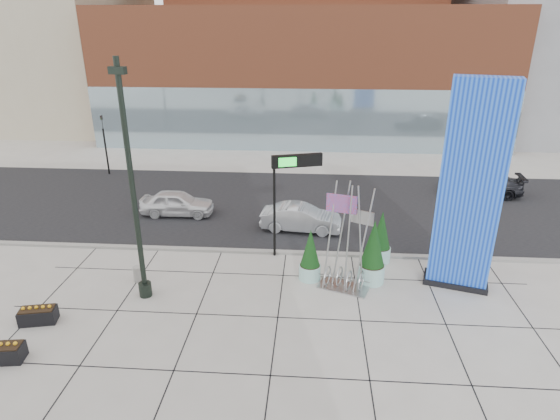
# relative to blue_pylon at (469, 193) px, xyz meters

# --- Properties ---
(ground) EXTENTS (160.00, 160.00, 0.00)m
(ground) POSITION_rel_blue_pylon_xyz_m (-8.06, -1.85, -3.98)
(ground) COLOR #9E9991
(ground) RESTS_ON ground
(street_asphalt) EXTENTS (80.00, 12.00, 0.02)m
(street_asphalt) POSITION_rel_blue_pylon_xyz_m (-8.06, 8.15, -3.97)
(street_asphalt) COLOR black
(street_asphalt) RESTS_ON ground
(curb_edge) EXTENTS (80.00, 0.30, 0.12)m
(curb_edge) POSITION_rel_blue_pylon_xyz_m (-8.06, 2.15, -3.92)
(curb_edge) COLOR gray
(curb_edge) RESTS_ON ground
(tower_podium) EXTENTS (34.00, 10.00, 11.00)m
(tower_podium) POSITION_rel_blue_pylon_xyz_m (-7.06, 25.15, 1.52)
(tower_podium) COLOR #9D4C2D
(tower_podium) RESTS_ON ground
(tower_glass_front) EXTENTS (34.00, 0.60, 5.00)m
(tower_glass_front) POSITION_rel_blue_pylon_xyz_m (-7.06, 20.35, -1.48)
(tower_glass_front) COLOR #8CA5B2
(tower_glass_front) RESTS_ON ground
(blue_pylon) EXTENTS (2.68, 1.74, 8.23)m
(blue_pylon) POSITION_rel_blue_pylon_xyz_m (0.00, 0.00, 0.00)
(blue_pylon) COLOR #0D35CA
(blue_pylon) RESTS_ON ground
(lamp_post) EXTENTS (0.59, 0.49, 8.97)m
(lamp_post) POSITION_rel_blue_pylon_xyz_m (-12.34, -1.76, -0.31)
(lamp_post) COLOR black
(lamp_post) RESTS_ON ground
(public_art_sculpture) EXTENTS (2.20, 1.61, 4.50)m
(public_art_sculpture) POSITION_rel_blue_pylon_xyz_m (-4.55, -0.63, -2.80)
(public_art_sculpture) COLOR #A5A7A9
(public_art_sculpture) RESTS_ON ground
(concrete_bollard) EXTENTS (0.34, 0.34, 0.67)m
(concrete_bollard) POSITION_rel_blue_pylon_xyz_m (-13.02, -0.73, -3.64)
(concrete_bollard) COLOR gray
(concrete_bollard) RESTS_ON ground
(overhead_street_sign) EXTENTS (2.19, 0.82, 4.72)m
(overhead_street_sign) POSITION_rel_blue_pylon_xyz_m (-6.77, 1.94, 0.08)
(overhead_street_sign) COLOR black
(overhead_street_sign) RESTS_ON ground
(round_planter_east) EXTENTS (1.10, 1.10, 2.74)m
(round_planter_east) POSITION_rel_blue_pylon_xyz_m (-3.43, -0.05, -2.68)
(round_planter_east) COLOR #9CD2CC
(round_planter_east) RESTS_ON ground
(round_planter_mid) EXTENTS (0.96, 0.96, 2.39)m
(round_planter_mid) POSITION_rel_blue_pylon_xyz_m (-2.86, 1.75, -2.84)
(round_planter_mid) COLOR #9CD2CC
(round_planter_mid) RESTS_ON ground
(round_planter_west) EXTENTS (0.90, 0.90, 2.26)m
(round_planter_west) POSITION_rel_blue_pylon_xyz_m (-5.94, -0.02, -2.91)
(round_planter_west) COLOR #9CD2CC
(round_planter_west) RESTS_ON ground
(box_planter_north) EXTENTS (1.34, 0.87, 0.68)m
(box_planter_north) POSITION_rel_blue_pylon_xyz_m (-15.56, -3.73, -3.66)
(box_planter_north) COLOR black
(box_planter_north) RESTS_ON ground
(box_planter_south) EXTENTS (1.33, 0.79, 0.69)m
(box_planter_south) POSITION_rel_blue_pylon_xyz_m (-15.56, -5.76, -3.66)
(box_planter_south) COLOR black
(box_planter_south) RESTS_ON ground
(car_white_west) EXTENTS (3.99, 1.63, 1.35)m
(car_white_west) POSITION_rel_blue_pylon_xyz_m (-13.30, 6.35, -3.30)
(car_white_west) COLOR white
(car_white_west) RESTS_ON ground
(car_silver_mid) EXTENTS (4.18, 1.82, 1.34)m
(car_silver_mid) POSITION_rel_blue_pylon_xyz_m (-6.46, 4.77, -3.31)
(car_silver_mid) COLOR #ADAFB5
(car_silver_mid) RESTS_ON ground
(car_dark_east) EXTENTS (4.83, 2.30, 1.36)m
(car_dark_east) POSITION_rel_blue_pylon_xyz_m (4.39, 10.68, -3.30)
(car_dark_east) COLOR black
(car_dark_east) RESTS_ON ground
(traffic_signal) EXTENTS (0.15, 0.18, 4.10)m
(traffic_signal) POSITION_rel_blue_pylon_xyz_m (-20.06, 13.15, -1.68)
(traffic_signal) COLOR black
(traffic_signal) RESTS_ON ground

